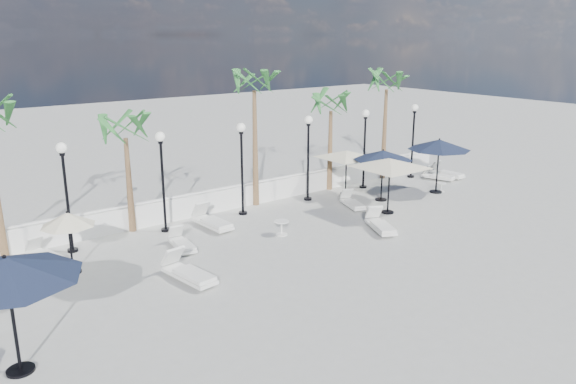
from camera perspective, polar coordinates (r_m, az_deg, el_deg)
ground at (r=18.80m, az=6.24°, el=-7.12°), size 100.00×100.00×0.00m
balustrade at (r=24.30m, az=-5.89°, el=-0.62°), size 26.00×0.30×1.01m
lamppost_1 at (r=20.23m, az=-21.69°, el=0.94°), size 0.36×0.36×3.84m
lamppost_2 at (r=21.37m, az=-12.67°, el=2.42°), size 0.36×0.36×3.84m
lamppost_3 at (r=22.98m, az=-4.73°, el=3.67°), size 0.36×0.36×3.84m
lamppost_4 at (r=24.99m, az=2.07°, el=4.69°), size 0.36×0.36×3.84m
lamppost_5 at (r=27.30m, az=7.81°, el=5.49°), size 0.36×0.36×3.84m
lamppost_6 at (r=29.84m, az=12.63°, el=6.12°), size 0.36×0.36×3.84m
palm_1 at (r=21.47m, az=-16.21°, el=5.68°), size 2.60×2.60×4.70m
palm_2 at (r=23.91m, az=-3.46°, el=10.52°), size 2.60×2.60×6.10m
palm_3 at (r=26.64m, az=4.38°, el=8.51°), size 2.60×2.60×4.90m
palm_4 at (r=29.13m, az=9.98°, el=10.48°), size 2.60×2.60×5.70m
lounger_0 at (r=20.41m, az=-23.48°, el=-5.86°), size 0.95×1.78×0.64m
lounger_2 at (r=22.06m, az=-7.72°, el=-2.94°), size 0.79×2.13×0.79m
lounger_3 at (r=17.55m, az=-10.07°, el=-8.05°), size 0.98×2.18×0.79m
lounger_4 at (r=20.09m, az=-10.72°, el=-5.13°), size 0.77×1.73×0.63m
lounger_5 at (r=21.81m, az=9.38°, el=-3.29°), size 1.35×2.00×0.72m
lounger_6 at (r=24.58m, az=6.56°, el=-1.08°), size 1.03×1.74×0.62m
lounger_7 at (r=30.08m, az=15.00°, el=1.60°), size 1.00×1.75×0.62m
lounger_8 at (r=30.74m, az=15.80°, el=1.89°), size 0.78×1.93×0.71m
side_table_1 at (r=21.04m, az=-0.66°, el=-3.52°), size 0.57×0.57×0.55m
side_table_2 at (r=27.83m, az=15.31°, el=0.56°), size 0.45×0.45×0.44m
parasol_navy_left at (r=13.39m, az=-26.73°, el=-7.03°), size 3.17×3.17×2.80m
parasol_navy_mid at (r=25.36m, az=9.62°, el=3.69°), size 2.64×2.64×2.37m
parasol_navy_right at (r=27.18m, az=15.11°, el=4.64°), size 2.92×2.92×2.62m
parasol_cream_sq_a at (r=23.49m, az=10.34°, el=3.31°), size 5.11×5.11×2.51m
parasol_cream_sq_b at (r=26.18m, az=5.98°, el=4.19°), size 4.48×4.48×2.25m
parasol_cream_small at (r=18.59m, az=-21.48°, el=-2.68°), size 1.66×1.66×2.04m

